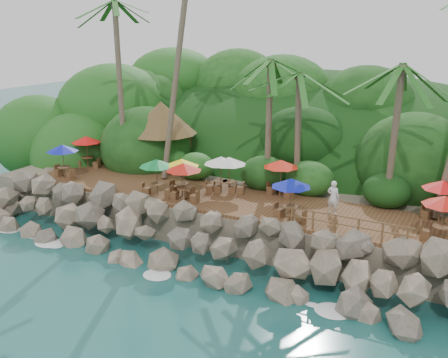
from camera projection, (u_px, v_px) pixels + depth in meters
The scene contains 12 objects.
ground at pixel (167, 276), 25.55m from camera, with size 140.00×140.00×0.00m, color #19514F.
land_base at pixel (286, 175), 38.78m from camera, with size 32.00×25.20×2.10m, color gray.
jungle_hill at pixel (317, 165), 45.44m from camera, with size 44.80×28.00×15.40m, color #143811.
seawall at pixel (188, 240), 26.91m from camera, with size 29.00×4.00×2.30m, color gray, non-canonical shape.
terrace at pixel (224, 199), 29.99m from camera, with size 26.00×5.00×0.20m, color brown.
jungle_foliage at pixel (281, 192), 38.24m from camera, with size 44.00×16.00×12.00m, color #143811, non-canonical shape.
foam_line at pixel (171, 273), 25.79m from camera, with size 25.20×0.80×0.06m.
palms at pixel (278, 20), 28.45m from camera, with size 26.93×6.90×15.31m.
palapa at pixel (161, 118), 35.28m from camera, with size 4.87×4.87×4.60m.
dining_clusters at pixel (223, 167), 29.26m from camera, with size 25.29×5.24×2.22m.
railing at pixel (347, 224), 24.31m from camera, with size 6.10×0.10×1.00m.
waiter at pixel (333, 197), 27.08m from camera, with size 0.67×0.44×1.84m, color silver.
Camera 1 is at (13.26, -19.08, 11.98)m, focal length 41.42 mm.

